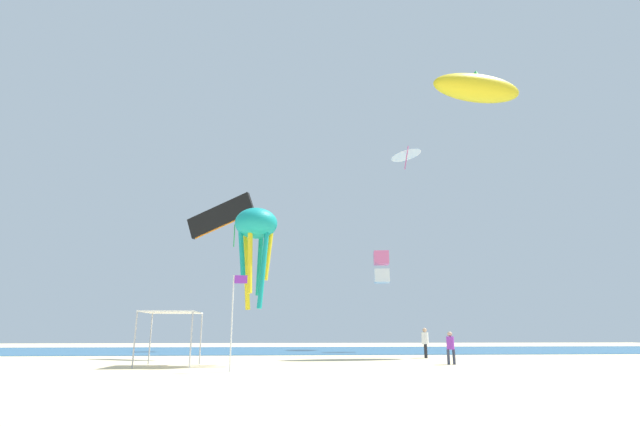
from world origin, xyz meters
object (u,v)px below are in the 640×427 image
object	(u,v)px
kite_octopus_teal	(256,229)
kite_parafoil_black	(220,216)
person_near_tent	(450,345)
person_leftmost	(425,340)
kite_delta_white	(405,153)
kite_box_pink	(381,267)
kite_inflatable_yellow	(477,88)
kite_diamond_blue	(235,220)
banner_flag	(234,313)
canopy_tent	(172,315)

from	to	relation	value
kite_octopus_teal	kite_parafoil_black	size ratio (longest dim) A/B	1.11
person_near_tent	person_leftmost	xyz separation A→B (m)	(0.54, 6.25, 0.14)
person_leftmost	kite_octopus_teal	xyz separation A→B (m)	(-10.65, -5.92, 5.88)
kite_delta_white	kite_parafoil_black	bearing A→B (deg)	143.14
kite_octopus_teal	kite_delta_white	distance (m)	30.15
person_near_tent	kite_delta_white	bearing A→B (deg)	-100.07
person_leftmost	kite_box_pink	xyz separation A→B (m)	(-0.69, 9.59, 6.01)
kite_box_pink	kite_inflatable_yellow	distance (m)	16.66
kite_octopus_teal	kite_diamond_blue	size ratio (longest dim) A/B	1.90
person_near_tent	banner_flag	bearing A→B (deg)	20.40
kite_delta_white	kite_diamond_blue	bearing A→B (deg)	113.77
banner_flag	kite_diamond_blue	bearing A→B (deg)	96.55
kite_parafoil_black	kite_diamond_blue	world-z (taller)	kite_diamond_blue
kite_inflatable_yellow	kite_octopus_teal	xyz separation A→B (m)	(-16.58, -8.09, -13.49)
canopy_tent	person_near_tent	bearing A→B (deg)	0.84
person_leftmost	banner_flag	bearing A→B (deg)	141.89
canopy_tent	kite_inflatable_yellow	size ratio (longest dim) A/B	0.34
banner_flag	kite_octopus_teal	world-z (taller)	kite_octopus_teal
banner_flag	kite_box_pink	xyz separation A→B (m)	(10.51, 19.66, 4.73)
banner_flag	kite_delta_white	distance (m)	35.74
canopy_tent	kite_delta_white	world-z (taller)	kite_delta_white
canopy_tent	banner_flag	bearing A→B (deg)	-46.62
person_near_tent	kite_parafoil_black	world-z (taller)	kite_parafoil_black
canopy_tent	banner_flag	xyz separation A→B (m)	(3.41, -3.61, -0.04)
kite_box_pink	kite_parafoil_black	distance (m)	15.55
person_near_tent	kite_box_pink	distance (m)	16.99
canopy_tent	banner_flag	world-z (taller)	banner_flag
kite_box_pink	kite_inflatable_yellow	world-z (taller)	kite_inflatable_yellow
kite_diamond_blue	kite_octopus_teal	bearing A→B (deg)	167.43
canopy_tent	person_leftmost	bearing A→B (deg)	23.84
canopy_tent	person_near_tent	xyz separation A→B (m)	(14.08, 0.21, -1.47)
canopy_tent	kite_octopus_teal	bearing A→B (deg)	7.75
kite_inflatable_yellow	kite_box_pink	bearing A→B (deg)	122.40
kite_box_pink	person_near_tent	bearing A→B (deg)	-171.16
canopy_tent	person_leftmost	distance (m)	16.04
kite_parafoil_black	kite_diamond_blue	xyz separation A→B (m)	(-0.28, 11.67, 2.50)
kite_inflatable_yellow	kite_diamond_blue	xyz separation A→B (m)	(-19.76, 10.64, -8.65)
person_leftmost	kite_diamond_blue	bearing A→B (deg)	57.13
banner_flag	kite_delta_white	xyz separation A→B (m)	(15.04, 26.81, 18.23)
person_near_tent	kite_diamond_blue	bearing A→B (deg)	-54.40
person_leftmost	kite_delta_white	world-z (taller)	kite_delta_white
person_near_tent	kite_diamond_blue	size ratio (longest dim) A/B	0.58
kite_box_pink	kite_diamond_blue	world-z (taller)	kite_diamond_blue
banner_flag	kite_inflatable_yellow	size ratio (longest dim) A/B	0.51
kite_box_pink	kite_inflatable_yellow	xyz separation A→B (m)	(6.62, -7.42, 13.37)
kite_parafoil_black	person_leftmost	bearing A→B (deg)	-164.62
person_leftmost	kite_inflatable_yellow	size ratio (longest dim) A/B	0.24
canopy_tent	kite_diamond_blue	world-z (taller)	kite_diamond_blue
banner_flag	kite_diamond_blue	distance (m)	24.90
person_leftmost	kite_box_pink	distance (m)	11.34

